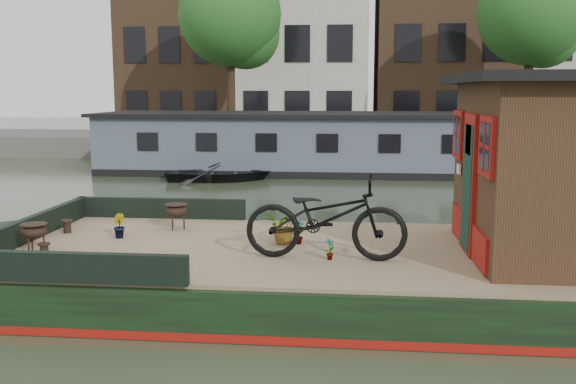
# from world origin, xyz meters

# --- Properties ---
(ground) EXTENTS (120.00, 120.00, 0.00)m
(ground) POSITION_xyz_m (0.00, 0.00, 0.00)
(ground) COLOR #293521
(ground) RESTS_ON ground
(houseboat_hull) EXTENTS (14.01, 4.02, 0.60)m
(houseboat_hull) POSITION_xyz_m (-1.33, 0.00, 0.27)
(houseboat_hull) COLOR black
(houseboat_hull) RESTS_ON ground
(houseboat_deck) EXTENTS (11.80, 3.80, 0.05)m
(houseboat_deck) POSITION_xyz_m (0.00, 0.00, 0.62)
(houseboat_deck) COLOR #997B5E
(houseboat_deck) RESTS_ON houseboat_hull
(bow_bulwark) EXTENTS (3.00, 4.00, 0.35)m
(bow_bulwark) POSITION_xyz_m (-5.07, 0.00, 0.82)
(bow_bulwark) COLOR black
(bow_bulwark) RESTS_ON houseboat_deck
(bicycle) EXTENTS (2.15, 0.83, 1.12)m
(bicycle) POSITION_xyz_m (-1.50, -0.57, 1.21)
(bicycle) COLOR black
(bicycle) RESTS_ON houseboat_deck
(potted_plant_a) EXTENTS (0.23, 0.21, 0.36)m
(potted_plant_a) POSITION_xyz_m (-1.93, 0.22, 0.83)
(potted_plant_a) COLOR brown
(potted_plant_a) RESTS_ON houseboat_deck
(potted_plant_b) EXTENTS (0.26, 0.26, 0.37)m
(potted_plant_b) POSITION_xyz_m (-4.67, 0.35, 0.83)
(potted_plant_b) COLOR brown
(potted_plant_b) RESTS_ON houseboat_deck
(potted_plant_c) EXTENTS (0.59, 0.55, 0.54)m
(potted_plant_c) POSITION_xyz_m (-2.17, 0.20, 0.92)
(potted_plant_c) COLOR brown
(potted_plant_c) RESTS_ON houseboat_deck
(potted_plant_e) EXTENTS (0.18, 0.18, 0.29)m
(potted_plant_e) POSITION_xyz_m (-1.44, -0.61, 0.80)
(potted_plant_e) COLOR #9B322D
(potted_plant_e) RESTS_ON houseboat_deck
(brazier_front) EXTENTS (0.42, 0.42, 0.41)m
(brazier_front) POSITION_xyz_m (-5.48, -0.65, 0.85)
(brazier_front) COLOR black
(brazier_front) RESTS_ON houseboat_deck
(brazier_rear) EXTENTS (0.43, 0.43, 0.41)m
(brazier_rear) POSITION_xyz_m (-3.97, 1.04, 0.86)
(brazier_rear) COLOR black
(brazier_rear) RESTS_ON houseboat_deck
(bollard_port) EXTENTS (0.18, 0.18, 0.20)m
(bollard_port) POSITION_xyz_m (-5.60, 0.60, 0.75)
(bollard_port) COLOR black
(bollard_port) RESTS_ON houseboat_deck
(bollard_stbd) EXTENTS (0.16, 0.16, 0.18)m
(bollard_stbd) POSITION_xyz_m (-5.26, -0.82, 0.74)
(bollard_stbd) COLOR black
(bollard_stbd) RESTS_ON houseboat_deck
(dinghy) EXTENTS (3.78, 3.03, 0.70)m
(dinghy) POSITION_xyz_m (-5.50, 11.43, 0.35)
(dinghy) COLOR black
(dinghy) RESTS_ON ground
(far_houseboat) EXTENTS (20.40, 4.40, 2.11)m
(far_houseboat) POSITION_xyz_m (0.00, 14.00, 0.97)
(far_houseboat) COLOR #4A5063
(far_houseboat) RESTS_ON ground
(quay) EXTENTS (60.00, 6.00, 0.90)m
(quay) POSITION_xyz_m (0.00, 20.50, 0.45)
(quay) COLOR #47443F
(quay) RESTS_ON ground
(tree_left) EXTENTS (4.40, 4.40, 7.40)m
(tree_left) POSITION_xyz_m (-6.36, 19.07, 5.89)
(tree_left) COLOR #332316
(tree_left) RESTS_ON quay
(tree_right) EXTENTS (4.40, 4.40, 7.40)m
(tree_right) POSITION_xyz_m (6.14, 19.07, 5.89)
(tree_right) COLOR #332316
(tree_right) RESTS_ON quay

